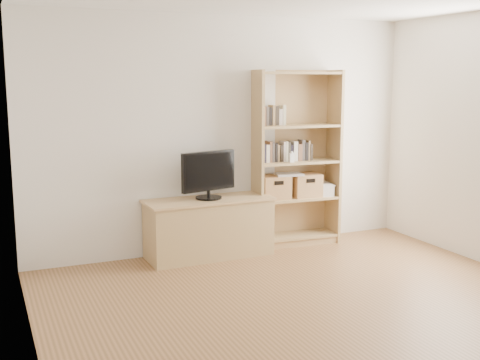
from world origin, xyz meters
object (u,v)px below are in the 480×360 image
baby_monitor (292,158)px  basket_left (275,187)px  tv_stand (209,229)px  basket_right (306,185)px  laptop (289,174)px  television (208,175)px  bookshelf (296,159)px

baby_monitor → basket_left: 0.39m
tv_stand → baby_monitor: baby_monitor is taller
baby_monitor → basket_right: bearing=22.0°
tv_stand → laptop: 1.13m
tv_stand → basket_left: (0.84, 0.08, 0.38)m
television → basket_right: (1.23, 0.06, -0.21)m
tv_stand → baby_monitor: 1.23m
laptop → bookshelf: bearing=20.1°
bookshelf → basket_right: (0.12, -0.01, -0.31)m
basket_left → television: bearing=-167.8°
tv_stand → bookshelf: size_ratio=0.67×
bookshelf → laptop: (-0.11, -0.02, -0.17)m
tv_stand → basket_right: (1.23, 0.06, 0.38)m
baby_monitor → laptop: bearing=83.1°
bookshelf → basket_left: size_ratio=6.30×
tv_stand → television: (0.00, 0.00, 0.59)m
bookshelf → television: size_ratio=3.08×
television → basket_left: television is taller
baby_monitor → bookshelf: bearing=42.7°
television → basket_right: 1.25m
baby_monitor → basket_left: (-0.15, 0.12, -0.34)m
basket_left → tv_stand: bearing=-167.8°
bookshelf → baby_monitor: bearing=-135.0°
tv_stand → television: 0.59m
tv_stand → television: television is taller
basket_left → laptop: (0.16, -0.03, 0.14)m
basket_right → television: bearing=-172.1°
basket_right → laptop: bearing=-173.9°
tv_stand → basket_left: bearing=4.1°
basket_left → basket_right: (0.39, -0.02, 0.00)m
bookshelf → television: (-1.11, -0.07, -0.11)m
basket_right → laptop: size_ratio=1.05×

